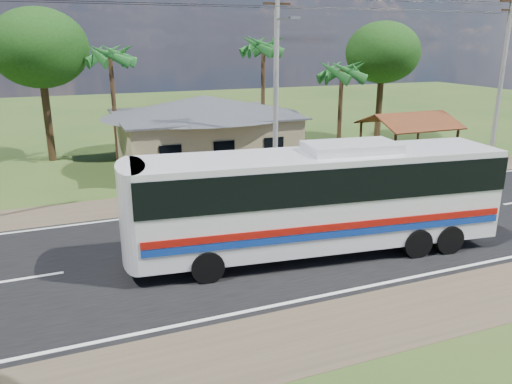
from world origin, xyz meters
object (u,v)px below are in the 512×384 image
waiting_shed (409,122)px  motorcycle (220,191)px  person (390,162)px  coach_bus (321,192)px

waiting_shed → motorcycle: 13.71m
waiting_shed → person: waiting_shed is taller
motorcycle → person: person is taller
waiting_shed → motorcycle: waiting_shed is taller
coach_bus → motorcycle: (-1.47, 7.54, -1.93)m
coach_bus → person: (9.03, 8.09, -1.48)m
motorcycle → coach_bus: bearing=175.1°
motorcycle → waiting_shed: bearing=-94.6°
motorcycle → person: (10.50, 0.55, 0.46)m
coach_bus → person: 12.22m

